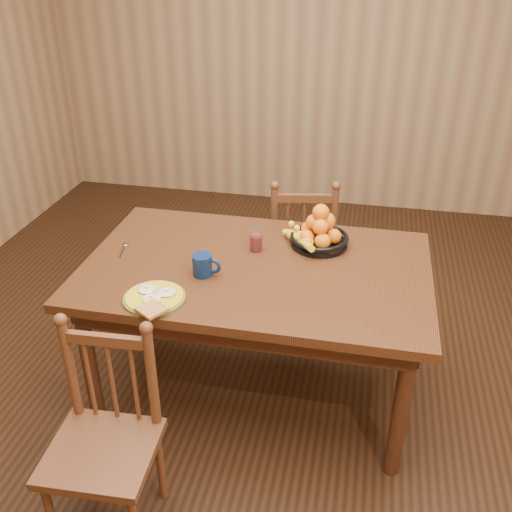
% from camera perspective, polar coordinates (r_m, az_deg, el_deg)
% --- Properties ---
extents(room, '(4.52, 5.02, 2.72)m').
position_cam_1_polar(room, '(2.40, -0.00, 11.49)').
color(room, black).
rests_on(room, ground).
extents(dining_table, '(1.60, 1.00, 0.75)m').
position_cam_1_polar(dining_table, '(2.70, -0.00, -2.50)').
color(dining_table, black).
rests_on(dining_table, ground).
extents(chair_far, '(0.48, 0.46, 0.90)m').
position_cam_1_polar(chair_far, '(3.46, 4.51, 0.78)').
color(chair_far, '#462615').
rests_on(chair_far, ground).
extents(chair_near, '(0.42, 0.40, 0.87)m').
position_cam_1_polar(chair_near, '(2.33, -14.89, -17.45)').
color(chair_near, '#462615').
rests_on(chair_near, ground).
extents(breakfast_plate, '(0.26, 0.31, 0.04)m').
position_cam_1_polar(breakfast_plate, '(2.44, -10.14, -4.11)').
color(breakfast_plate, '#59601E').
rests_on(breakfast_plate, dining_table).
extents(fork, '(0.04, 0.18, 0.00)m').
position_cam_1_polar(fork, '(2.49, -11.82, -3.79)').
color(fork, silver).
rests_on(fork, dining_table).
extents(spoon, '(0.05, 0.16, 0.01)m').
position_cam_1_polar(spoon, '(2.87, -13.03, 0.92)').
color(spoon, silver).
rests_on(spoon, dining_table).
extents(coffee_mug, '(0.13, 0.09, 0.10)m').
position_cam_1_polar(coffee_mug, '(2.56, -5.29, -0.90)').
color(coffee_mug, '#0B1C3F').
rests_on(coffee_mug, dining_table).
extents(juice_glass, '(0.06, 0.06, 0.09)m').
position_cam_1_polar(juice_glass, '(2.76, 0.01, 1.38)').
color(juice_glass, silver).
rests_on(juice_glass, dining_table).
extents(fruit_bowl, '(0.32, 0.32, 0.22)m').
position_cam_1_polar(fruit_bowl, '(2.81, 6.24, 2.23)').
color(fruit_bowl, black).
rests_on(fruit_bowl, dining_table).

